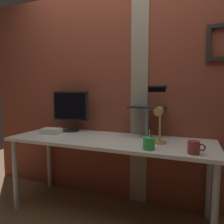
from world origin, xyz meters
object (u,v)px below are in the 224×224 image
(monitor, at_px, (71,108))
(pen_cup, at_px, (149,143))
(laptop, at_px, (148,102))
(desk_lamp, at_px, (159,121))
(coffee_mug, at_px, (194,147))

(monitor, height_order, pen_cup, monitor)
(laptop, height_order, pen_cup, laptop)
(laptop, height_order, desk_lamp, laptop)
(desk_lamp, height_order, pen_cup, desk_lamp)
(laptop, relative_size, coffee_mug, 2.82)
(laptop, xyz_separation_m, coffee_mug, (0.44, -0.50, -0.30))
(monitor, relative_size, pen_cup, 2.90)
(monitor, bearing_deg, laptop, 4.14)
(pen_cup, distance_m, coffee_mug, 0.33)
(laptop, xyz_separation_m, pen_cup, (0.11, -0.50, -0.30))
(desk_lamp, bearing_deg, coffee_mug, -32.04)
(desk_lamp, distance_m, coffee_mug, 0.36)
(laptop, bearing_deg, coffee_mug, -48.78)
(monitor, height_order, desk_lamp, monitor)
(laptop, distance_m, pen_cup, 0.59)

